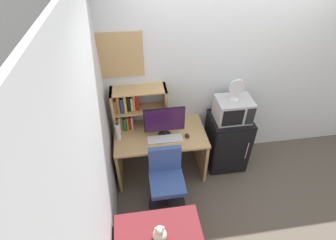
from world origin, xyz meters
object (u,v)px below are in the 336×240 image
Objects in this scene: monitor at (164,121)px; wall_corkboard at (117,56)px; microwave at (233,109)px; teddy_bear at (160,234)px; desk_chair at (166,183)px; computer_mouse at (187,136)px; water_bottle at (118,132)px; keyboard at (165,139)px; hutch_bookshelf at (132,108)px; desk_fan at (237,88)px; mini_fridge at (227,141)px.

monitor is 0.85× the size of wall_corkboard.
microwave reaches higher than teddy_bear.
computer_mouse is at bearing 52.59° from desk_chair.
computer_mouse is (0.28, -0.07, -0.22)m from monitor.
water_bottle is at bearing -177.98° from microwave.
monitor is 5.60× the size of computer_mouse.
computer_mouse is at bearing -5.92° from water_bottle.
computer_mouse is at bearing -28.73° from wall_corkboard.
keyboard is at bearing -170.34° from microwave.
monitor is at bearing -32.98° from hutch_bookshelf.
desk_chair is (-0.33, -0.44, -0.35)m from computer_mouse.
desk_fan reaches higher than keyboard.
microwave is 1.77m from teddy_bear.
wall_corkboard is at bearing 74.87° from water_bottle.
teddy_bear is (0.37, -1.23, -0.29)m from water_bottle.
teddy_bear is at bearing -73.51° from water_bottle.
computer_mouse is 0.11× the size of mini_fridge.
keyboard is at bearing -10.19° from water_bottle.
hutch_bookshelf is 0.80m from computer_mouse.
desk_fan is 1.44m from desk_chair.
microwave is 0.52× the size of desk_chair.
computer_mouse is at bearing -25.60° from hutch_bookshelf.
computer_mouse is 0.85m from desk_fan.
keyboard is at bearing 84.18° from desk_chair.
hutch_bookshelf is 1.45m from mini_fridge.
computer_mouse is at bearing -167.20° from microwave.
wall_corkboard is (-0.10, 0.10, 0.68)m from hutch_bookshelf.
desk_fan is (1.29, -0.19, 0.29)m from hutch_bookshelf.
computer_mouse reaches higher than keyboard.
desk_fan is 1.39× the size of teddy_bear.
desk_chair is at bearing -148.96° from microwave.
hutch_bookshelf is at bearing 171.82° from desk_fan.
computer_mouse is 0.69m from microwave.
teddy_bear is at bearing -103.35° from desk_chair.
desk_fan reaches higher than monitor.
monitor is 1.06m from mini_fridge.
desk_chair is (-0.96, -0.57, -0.03)m from mini_fridge.
teddy_bear is at bearing -80.08° from wall_corkboard.
mini_fridge is 1.12m from desk_chair.
monitor reaches higher than microwave.
wall_corkboard is at bearing 99.92° from teddy_bear.
keyboard is (0.38, -0.34, -0.29)m from hutch_bookshelf.
keyboard is 0.54m from desk_chair.
desk_fan reaches higher than water_bottle.
keyboard is at bearing -170.61° from desk_fan.
hutch_bookshelf is 1.15× the size of wall_corkboard.
mini_fridge is 1.85× the size of microwave.
microwave reaches higher than keyboard.
wall_corkboard is (0.09, 0.34, 0.86)m from water_bottle.
wall_corkboard reaches higher than microwave.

